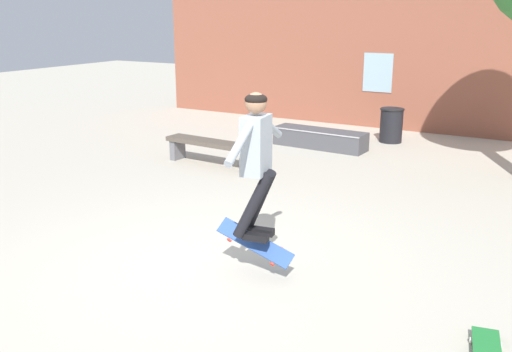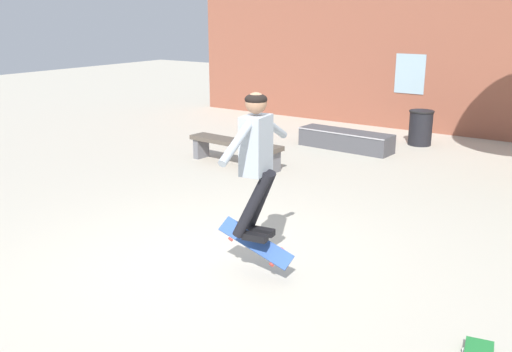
% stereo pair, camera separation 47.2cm
% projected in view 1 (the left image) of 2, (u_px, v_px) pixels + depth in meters
% --- Properties ---
extents(ground_plane, '(40.00, 40.00, 0.00)m').
position_uv_depth(ground_plane, '(212.00, 268.00, 6.22)').
color(ground_plane, beige).
extents(building_backdrop, '(14.53, 0.52, 4.66)m').
position_uv_depth(building_backdrop, '(423.00, 44.00, 12.88)').
color(building_backdrop, '#93513D').
rests_on(building_backdrop, ground_plane).
extents(park_bench, '(1.96, 0.50, 0.45)m').
position_uv_depth(park_bench, '(213.00, 147.00, 10.26)').
color(park_bench, brown).
rests_on(park_bench, ground_plane).
extents(skate_ledge, '(1.96, 0.65, 0.38)m').
position_uv_depth(skate_ledge, '(320.00, 139.00, 11.65)').
color(skate_ledge, '#4C4C51').
rests_on(skate_ledge, ground_plane).
extents(trash_bin, '(0.51, 0.51, 0.73)m').
position_uv_depth(trash_bin, '(391.00, 124.00, 12.11)').
color(trash_bin, black).
rests_on(trash_bin, ground_plane).
extents(skater, '(0.44, 1.40, 1.49)m').
position_uv_depth(skater, '(256.00, 153.00, 5.63)').
color(skater, '#9EA8B2').
extents(skateboard_flipping, '(0.83, 0.26, 0.42)m').
position_uv_depth(skateboard_flipping, '(255.00, 243.00, 5.97)').
color(skateboard_flipping, '#2D519E').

